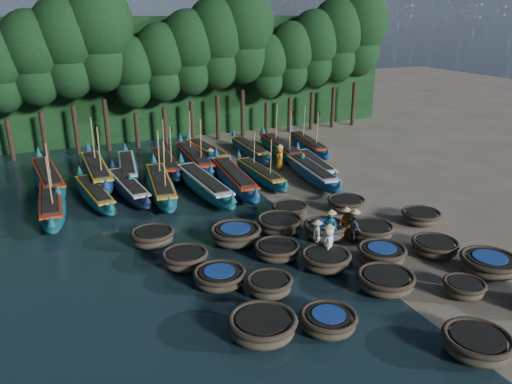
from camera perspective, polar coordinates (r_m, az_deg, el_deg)
name	(u,v)px	position (r m, az deg, el deg)	size (l,w,h in m)	color
ground	(311,232)	(25.26, 6.26, -4.51)	(120.00, 120.00, 0.00)	gray
foliage_wall	(177,77)	(45.13, -9.00, 12.86)	(40.00, 3.00, 10.00)	black
coracle_3	(477,344)	(18.05, 23.91, -15.56)	(2.73, 2.73, 0.77)	#4D4330
coracle_5	(262,326)	(17.34, 0.75, -15.07)	(2.38, 2.38, 0.81)	#4D4330
coracle_6	(328,321)	(17.85, 8.27, -14.39)	(2.20, 2.20, 0.71)	#4D4330
coracle_7	(386,281)	(20.55, 14.59, -9.83)	(2.55, 2.55, 0.76)	#4D4330
coracle_8	(464,288)	(21.16, 22.66, -10.08)	(1.65, 1.65, 0.65)	#4D4330
coracle_9	(489,264)	(23.20, 25.09, -7.46)	(2.67, 2.67, 0.81)	#4D4330
coracle_10	(220,277)	(20.28, -4.18, -9.67)	(2.14, 2.14, 0.71)	#4D4330
coracle_11	(269,285)	(19.66, 1.54, -10.59)	(1.85, 1.85, 0.74)	#4D4330
coracle_12	(326,260)	(21.66, 7.99, -7.66)	(2.29, 2.29, 0.77)	#4D4330
coracle_13	(382,254)	(22.58, 14.16, -6.89)	(2.15, 2.15, 0.77)	#4D4330
coracle_14	(435,247)	(24.09, 19.76, -5.88)	(2.45, 2.45, 0.69)	#4D4330
coracle_15	(185,258)	(21.77, -8.11, -7.53)	(2.12, 2.12, 0.77)	#4D4330
coracle_16	(277,250)	(22.38, 2.42, -6.66)	(2.14, 2.14, 0.69)	#4D4330
coracle_17	(325,230)	(24.36, 7.86, -4.30)	(2.11, 2.11, 0.83)	#4D4330
coracle_18	(371,231)	(24.79, 13.00, -4.33)	(2.69, 2.69, 0.75)	#4D4330
coracle_19	(421,217)	(27.25, 18.34, -2.68)	(2.03, 2.03, 0.69)	#4D4330
coracle_20	(153,237)	(23.92, -11.73, -5.07)	(2.07, 2.07, 0.80)	#4D4330
coracle_21	(235,234)	(23.68, -2.36, -4.87)	(2.45, 2.45, 0.83)	#4D4330
coracle_22	(279,224)	(24.82, 2.69, -3.67)	(2.51, 2.51, 0.82)	#4D4330
coracle_23	(290,210)	(26.84, 3.90, -2.03)	(2.08, 2.08, 0.67)	#4D4330
coracle_24	(346,204)	(27.92, 10.27, -1.33)	(2.12, 2.12, 0.75)	#4D4330
long_boat_0	(51,203)	(29.37, -22.36, -1.17)	(1.81, 8.54, 3.63)	#0E4C53
long_boat_1	(94,194)	(30.18, -17.98, -0.23)	(2.16, 7.34, 1.30)	#0E4C53
long_boat_2	(128,187)	(30.70, -14.38, 0.52)	(2.03, 7.71, 1.36)	#0E1535
long_boat_3	(161,186)	(30.29, -10.80, 0.68)	(2.63, 8.66, 3.71)	#0E4C53
long_boat_4	(204,185)	(30.11, -5.97, 0.83)	(1.94, 8.87, 1.56)	#0E4C53
long_boat_5	(234,179)	(31.08, -2.56, 1.54)	(2.30, 8.87, 1.57)	navy
long_boat_6	(260,174)	(32.24, 0.45, 2.06)	(1.41, 7.34, 3.12)	#0E4C53
long_boat_7	(311,172)	(32.58, 6.36, 2.24)	(2.30, 8.26, 1.46)	navy
long_boat_8	(315,165)	(34.38, 6.72, 3.08)	(2.47, 7.40, 1.32)	navy
long_boat_9	(48,178)	(33.71, -22.66, 1.49)	(2.32, 9.15, 1.61)	#0E4C53
long_boat_10	(97,171)	(33.99, -17.74, 2.26)	(1.62, 9.21, 3.91)	navy
long_boat_11	(128,168)	(34.45, -14.45, 2.66)	(2.44, 7.85, 1.39)	#0E4C53
long_boat_12	(167,163)	(34.95, -10.19, 3.24)	(1.94, 7.96, 3.39)	#0E1535
long_boat_13	(194,159)	(35.46, -7.09, 3.75)	(1.98, 8.85, 3.76)	navy
long_boat_14	(207,152)	(37.38, -5.62, 4.56)	(2.04, 7.96, 1.41)	navy
long_boat_15	(250,149)	(38.15, -0.72, 4.91)	(1.45, 7.35, 1.29)	navy
long_boat_16	(280,149)	(37.90, 2.81, 4.95)	(2.51, 8.84, 3.78)	#0E4C53
long_boat_17	(308,145)	(39.46, 5.95, 5.39)	(2.46, 7.97, 3.42)	navy
fisherman_0	(328,243)	(22.09, 8.26, -5.74)	(0.85, 0.99, 1.91)	white
fisherman_1	(330,227)	(23.50, 8.50, -3.98)	(0.70, 0.76, 1.94)	#185A68
fisherman_2	(346,224)	(24.21, 10.19, -3.58)	(0.69, 0.85, 1.84)	#B66E18
fisherman_3	(354,226)	(24.03, 11.19, -3.86)	(0.75, 1.13, 1.84)	black
fisherman_4	(317,235)	(22.91, 6.94, -4.92)	(0.76, 0.95, 1.70)	white
fisherman_5	(211,161)	(34.00, -5.22, 3.58)	(1.60, 0.79, 1.85)	#185A68
fisherman_6	(280,157)	(34.50, 2.72, 3.99)	(0.73, 0.96, 1.94)	#B66E18
tree_2	(32,57)	(39.83, -24.19, 13.85)	(4.51, 4.51, 10.63)	black
tree_3	(66,47)	(39.88, -20.94, 15.26)	(4.92, 4.92, 11.60)	black
tree_4	(97,36)	(40.07, -17.67, 16.61)	(5.34, 5.34, 12.58)	black
tree_5	(132,72)	(40.63, -13.97, 13.14)	(3.68, 3.68, 8.68)	black
tree_6	(161,62)	(41.04, -10.81, 14.38)	(4.09, 4.09, 9.65)	black
tree_7	(189,52)	(41.59, -7.68, 15.55)	(4.51, 4.51, 10.63)	black
tree_8	(216,43)	(42.26, -4.62, 16.65)	(4.92, 4.92, 11.60)	black
tree_9	(242,33)	(43.06, -1.62, 17.66)	(5.34, 5.34, 12.58)	black
tree_10	(267,66)	(44.19, 1.25, 14.21)	(3.68, 3.68, 8.68)	black
tree_11	(291,57)	(45.15, 3.99, 15.16)	(4.09, 4.09, 9.65)	black
tree_12	(314,48)	(46.23, 6.63, 16.03)	(4.51, 4.51, 10.63)	black
tree_13	(336,40)	(47.40, 9.17, 16.83)	(4.92, 4.92, 11.60)	black
tree_14	(358,31)	(48.65, 11.60, 17.56)	(5.34, 5.34, 12.58)	black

